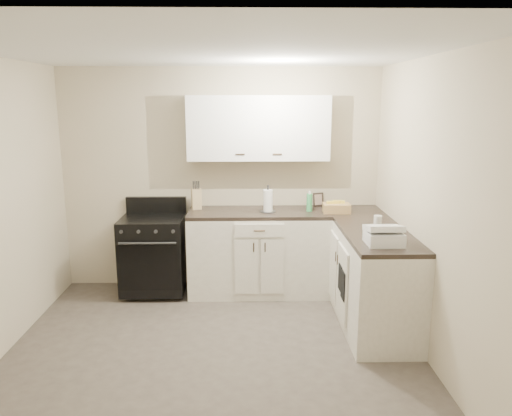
{
  "coord_description": "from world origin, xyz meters",
  "views": [
    {
      "loc": [
        0.28,
        -3.87,
        2.15
      ],
      "look_at": [
        0.38,
        0.85,
        1.12
      ],
      "focal_mm": 35.0,
      "sensor_mm": 36.0,
      "label": 1
    }
  ],
  "objects_px": {
    "countertop_grill": "(384,238)",
    "paper_towel": "(268,201)",
    "stove": "(154,254)",
    "wicker_basket": "(336,208)",
    "knife_block": "(196,199)"
  },
  "relations": [
    {
      "from": "paper_towel",
      "to": "countertop_grill",
      "type": "xyz_separation_m",
      "value": [
        0.93,
        -1.26,
        -0.07
      ]
    },
    {
      "from": "wicker_basket",
      "to": "stove",
      "type": "bearing_deg",
      "value": 178.36
    },
    {
      "from": "knife_block",
      "to": "paper_towel",
      "type": "height_order",
      "value": "paper_towel"
    },
    {
      "from": "stove",
      "to": "countertop_grill",
      "type": "distance_m",
      "value": 2.6
    },
    {
      "from": "wicker_basket",
      "to": "paper_towel",
      "type": "bearing_deg",
      "value": 177.07
    },
    {
      "from": "paper_towel",
      "to": "countertop_grill",
      "type": "height_order",
      "value": "paper_towel"
    },
    {
      "from": "knife_block",
      "to": "stove",
      "type": "bearing_deg",
      "value": -178.84
    },
    {
      "from": "wicker_basket",
      "to": "countertop_grill",
      "type": "relative_size",
      "value": 0.97
    },
    {
      "from": "wicker_basket",
      "to": "countertop_grill",
      "type": "xyz_separation_m",
      "value": [
        0.19,
        -1.22,
        0.01
      ]
    },
    {
      "from": "countertop_grill",
      "to": "wicker_basket",
      "type": "bearing_deg",
      "value": 98.26
    },
    {
      "from": "stove",
      "to": "wicker_basket",
      "type": "distance_m",
      "value": 2.09
    },
    {
      "from": "stove",
      "to": "wicker_basket",
      "type": "relative_size",
      "value": 2.87
    },
    {
      "from": "paper_towel",
      "to": "knife_block",
      "type": "bearing_deg",
      "value": 168.01
    },
    {
      "from": "countertop_grill",
      "to": "paper_towel",
      "type": "bearing_deg",
      "value": 126.13
    },
    {
      "from": "wicker_basket",
      "to": "knife_block",
      "type": "bearing_deg",
      "value": 172.35
    }
  ]
}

